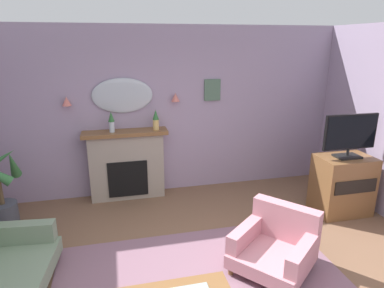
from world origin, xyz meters
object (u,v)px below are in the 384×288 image
(armchair_in_corner, at_px, (276,244))
(tv_cabinet, at_px, (342,185))
(wall_sconce_right, at_px, (175,97))
(mantel_vase_right, at_px, (156,120))
(mantel_vase_left, at_px, (111,121))
(wall_mirror, at_px, (123,96))
(framed_picture, at_px, (212,90))
(wall_sconce_left, at_px, (67,101))
(potted_plant_tall_palm, at_px, (0,192))
(fireplace, at_px, (127,165))
(tv_flatscreen, at_px, (350,135))

(armchair_in_corner, bearing_deg, tv_cabinet, 32.30)
(wall_sconce_right, xyz_separation_m, tv_cabinet, (2.31, -1.37, -1.21))
(mantel_vase_right, bearing_deg, armchair_in_corner, -64.68)
(mantel_vase_left, relative_size, wall_mirror, 0.35)
(armchair_in_corner, bearing_deg, framed_picture, 91.60)
(wall_sconce_left, height_order, potted_plant_tall_palm, wall_sconce_left)
(mantel_vase_right, height_order, wall_mirror, wall_mirror)
(mantel_vase_right, xyz_separation_m, framed_picture, (1.00, 0.18, 0.42))
(wall_mirror, height_order, potted_plant_tall_palm, wall_mirror)
(fireplace, distance_m, wall_mirror, 1.15)
(mantel_vase_left, bearing_deg, wall_mirror, 40.36)
(tv_cabinet, distance_m, tv_flatscreen, 0.80)
(mantel_vase_right, xyz_separation_m, wall_mirror, (-0.50, 0.17, 0.38))
(mantel_vase_right, xyz_separation_m, armchair_in_corner, (1.07, -2.26, -1.02))
(potted_plant_tall_palm, bearing_deg, framed_picture, 11.64)
(wall_mirror, bearing_deg, tv_cabinet, -24.27)
(mantel_vase_left, height_order, wall_sconce_right, wall_sconce_right)
(wall_sconce_left, height_order, framed_picture, framed_picture)
(wall_sconce_right, distance_m, potted_plant_tall_palm, 2.94)
(mantel_vase_left, distance_m, tv_flatscreen, 3.59)
(wall_mirror, xyz_separation_m, tv_cabinet, (3.16, -1.42, -1.26))
(armchair_in_corner, bearing_deg, fireplace, 124.45)
(framed_picture, distance_m, tv_cabinet, 2.55)
(wall_sconce_right, bearing_deg, potted_plant_tall_palm, -166.83)
(wall_mirror, height_order, tv_flatscreen, wall_mirror)
(wall_mirror, xyz_separation_m, potted_plant_tall_palm, (-1.78, -0.67, -1.19))
(fireplace, bearing_deg, wall_mirror, 90.00)
(fireplace, distance_m, mantel_vase_right, 0.91)
(mantel_vase_left, distance_m, wall_sconce_right, 1.10)
(fireplace, bearing_deg, armchair_in_corner, -55.55)
(wall_sconce_left, height_order, wall_sconce_right, same)
(framed_picture, height_order, tv_flatscreen, framed_picture)
(fireplace, distance_m, wall_sconce_right, 1.38)
(mantel_vase_left, relative_size, potted_plant_tall_palm, 0.28)
(tv_flatscreen, bearing_deg, framed_picture, 138.73)
(tv_flatscreen, bearing_deg, wall_mirror, 155.42)
(wall_mirror, relative_size, tv_cabinet, 1.07)
(mantel_vase_left, distance_m, tv_cabinet, 3.69)
(tv_flatscreen, bearing_deg, mantel_vase_right, 154.38)
(wall_sconce_left, relative_size, tv_cabinet, 0.16)
(mantel_vase_left, height_order, wall_mirror, wall_mirror)
(tv_flatscreen, bearing_deg, wall_sconce_left, 160.82)
(fireplace, xyz_separation_m, mantel_vase_left, (-0.20, -0.03, 0.77))
(wall_sconce_right, bearing_deg, fireplace, -173.84)
(mantel_vase_left, distance_m, wall_sconce_left, 0.73)
(tv_flatscreen, bearing_deg, wall_sconce_right, 148.86)
(armchair_in_corner, bearing_deg, wall_sconce_right, 106.81)
(wall_sconce_left, relative_size, tv_flatscreen, 0.17)
(wall_mirror, bearing_deg, potted_plant_tall_palm, -159.52)
(tv_flatscreen, bearing_deg, armchair_in_corner, -148.24)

